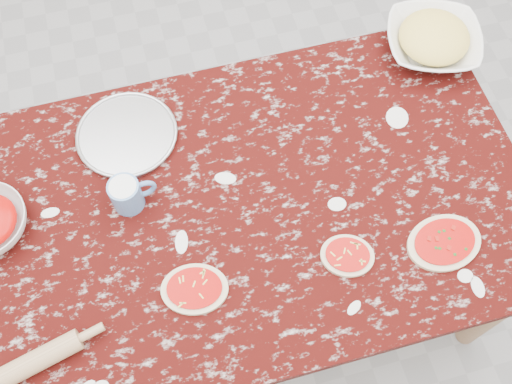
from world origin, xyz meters
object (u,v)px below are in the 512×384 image
object	(u,v)px
worktable	(256,212)
rolling_pin	(26,366)
flour_mug	(128,194)
pizza_tray	(127,135)
cheese_bowl	(432,42)

from	to	relation	value
worktable	rolling_pin	distance (m)	0.75
flour_mug	pizza_tray	bearing A→B (deg)	83.14
rolling_pin	flour_mug	bearing A→B (deg)	50.45
worktable	flour_mug	world-z (taller)	flour_mug
cheese_bowl	worktable	bearing A→B (deg)	-151.26
worktable	pizza_tray	size ratio (longest dim) A/B	5.31
pizza_tray	rolling_pin	world-z (taller)	rolling_pin
flour_mug	rolling_pin	bearing A→B (deg)	-129.55
worktable	pizza_tray	xyz separation A→B (m)	(-0.32, 0.31, 0.09)
pizza_tray	flour_mug	bearing A→B (deg)	-96.86
worktable	pizza_tray	distance (m)	0.46
cheese_bowl	flour_mug	bearing A→B (deg)	-164.17
rolling_pin	pizza_tray	bearing A→B (deg)	60.39
worktable	flour_mug	bearing A→B (deg)	166.05
worktable	cheese_bowl	xyz separation A→B (m)	(0.70, 0.38, 0.12)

